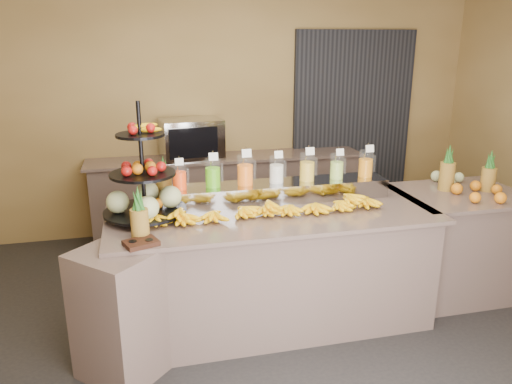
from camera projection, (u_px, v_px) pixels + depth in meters
name	position (u px, v px, depth m)	size (l,w,h in m)	color
ground	(282.00, 339.00, 3.81)	(6.00, 6.00, 0.00)	black
room_envelope	(280.00, 80.00, 4.03)	(6.04, 5.02, 2.82)	brown
buffet_counter	(259.00, 271.00, 3.89)	(2.75, 1.25, 0.93)	gray
right_counter	(454.00, 243.00, 4.42)	(1.08, 0.88, 0.93)	gray
back_ledge	(228.00, 195.00, 5.76)	(3.10, 0.55, 0.93)	gray
pitcher_tray	(276.00, 191.00, 4.07)	(1.85, 0.30, 0.15)	gray
juice_pitcher_orange_a	(179.00, 178.00, 3.85)	(0.11, 0.11, 0.27)	silver
juice_pitcher_green	(213.00, 175.00, 3.90)	(0.12, 0.13, 0.30)	silver
juice_pitcher_orange_b	(245.00, 172.00, 3.96)	(0.13, 0.13, 0.31)	silver
juice_pitcher_milk	(277.00, 171.00, 4.02)	(0.12, 0.12, 0.28)	silver
juice_pitcher_lemon	(307.00, 169.00, 4.08)	(0.12, 0.13, 0.30)	silver
juice_pitcher_lime	(337.00, 168.00, 4.14)	(0.11, 0.12, 0.27)	silver
juice_pitcher_orange_c	(366.00, 165.00, 4.20)	(0.12, 0.13, 0.29)	silver
banana_heap	(265.00, 207.00, 3.75)	(1.82, 0.16, 0.15)	yellow
fruit_stand	(149.00, 189.00, 3.64)	(0.63, 0.63, 0.86)	black
condiment_caddy	(141.00, 243.00, 3.20)	(0.21, 0.15, 0.03)	black
pineapple_left_a	(140.00, 220.00, 3.28)	(0.12, 0.12, 0.36)	brown
pineapple_left_b	(164.00, 186.00, 3.98)	(0.12, 0.12, 0.39)	brown
right_fruit_pile	(472.00, 185.00, 4.24)	(0.47, 0.45, 0.25)	brown
oven_warmer	(191.00, 139.00, 5.47)	(0.65, 0.46, 0.43)	gray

